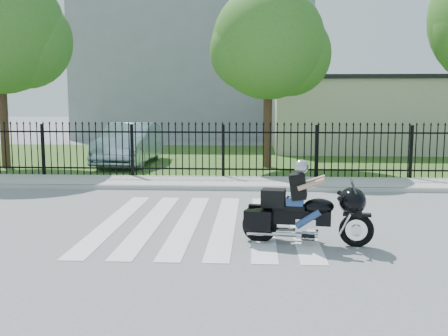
{
  "coord_description": "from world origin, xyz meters",
  "views": [
    {
      "loc": [
        1.02,
        -10.91,
        2.68
      ],
      "look_at": [
        0.29,
        1.45,
        1.0
      ],
      "focal_mm": 42.0,
      "sensor_mm": 36.0,
      "label": 1
    }
  ],
  "objects": [
    {
      "name": "crosswalk",
      "position": [
        0.0,
        0.0,
        0.01
      ],
      "size": [
        5.0,
        5.5,
        0.01
      ],
      "primitive_type": null,
      "color": "silver",
      "rests_on": "ground"
    },
    {
      "name": "grass_strip",
      "position": [
        0.0,
        12.0,
        0.01
      ],
      "size": [
        40.0,
        12.0,
        0.02
      ],
      "primitive_type": "cube",
      "color": "#2E571E",
      "rests_on": "ground"
    },
    {
      "name": "parked_car",
      "position": [
        -3.94,
        9.57,
        0.84
      ],
      "size": [
        1.88,
        5.02,
        1.64
      ],
      "primitive_type": "imported",
      "rotation": [
        0.0,
        0.0,
        -0.03
      ],
      "color": "#A8C4D3",
      "rests_on": "grass_strip"
    },
    {
      "name": "iron_fence",
      "position": [
        0.0,
        6.0,
        0.9
      ],
      "size": [
        26.0,
        0.04,
        1.8
      ],
      "color": "black",
      "rests_on": "ground"
    },
    {
      "name": "building_low",
      "position": [
        7.0,
        16.0,
        1.75
      ],
      "size": [
        10.0,
        6.0,
        3.5
      ],
      "primitive_type": "cube",
      "color": "beige",
      "rests_on": "ground"
    },
    {
      "name": "motorcycle_rider",
      "position": [
        1.92,
        -1.45,
        0.65
      ],
      "size": [
        2.4,
        0.99,
        1.59
      ],
      "rotation": [
        0.0,
        0.0,
        -0.15
      ],
      "color": "black",
      "rests_on": "ground"
    },
    {
      "name": "building_tall",
      "position": [
        -3.0,
        26.0,
        6.0
      ],
      "size": [
        15.0,
        10.0,
        12.0
      ],
      "primitive_type": "cube",
      "color": "gray",
      "rests_on": "ground"
    },
    {
      "name": "building_low_roof",
      "position": [
        7.0,
        16.0,
        3.6
      ],
      "size": [
        10.2,
        6.2,
        0.2
      ],
      "primitive_type": "cube",
      "color": "black",
      "rests_on": "building_low"
    },
    {
      "name": "tree_mid",
      "position": [
        1.5,
        9.0,
        4.67
      ],
      "size": [
        4.2,
        4.2,
        6.78
      ],
      "color": "#382316",
      "rests_on": "ground"
    },
    {
      "name": "curb",
      "position": [
        0.0,
        4.0,
        0.06
      ],
      "size": [
        40.0,
        0.12,
        0.12
      ],
      "primitive_type": "cube",
      "color": "#ADAAA3",
      "rests_on": "ground"
    },
    {
      "name": "ground",
      "position": [
        0.0,
        0.0,
        0.0
      ],
      "size": [
        120.0,
        120.0,
        0.0
      ],
      "primitive_type": "plane",
      "color": "slate",
      "rests_on": "ground"
    },
    {
      "name": "sidewalk",
      "position": [
        0.0,
        5.0,
        0.06
      ],
      "size": [
        40.0,
        2.0,
        0.12
      ],
      "primitive_type": "cube",
      "color": "#ADAAA3",
      "rests_on": "ground"
    }
  ]
}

